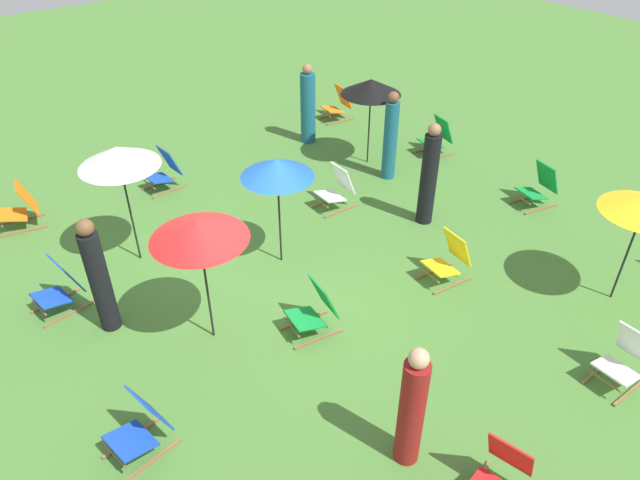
% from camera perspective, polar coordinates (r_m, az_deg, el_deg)
% --- Properties ---
extents(ground_plane, '(40.00, 40.00, 0.00)m').
position_cam_1_polar(ground_plane, '(8.93, -6.04, -5.41)').
color(ground_plane, '#477A33').
extents(deckchair_0, '(0.51, 0.78, 0.83)m').
position_cam_1_polar(deckchair_0, '(8.35, 27.86, -10.36)').
color(deckchair_0, olive).
rests_on(deckchair_0, ground).
extents(deckchair_1, '(0.52, 0.78, 0.83)m').
position_cam_1_polar(deckchair_1, '(10.79, 1.65, 5.04)').
color(deckchair_1, olive).
rests_on(deckchair_1, ground).
extents(deckchair_3, '(0.57, 0.82, 0.83)m').
position_cam_1_polar(deckchair_3, '(9.19, 12.56, -1.87)').
color(deckchair_3, olive).
rests_on(deckchair_3, ground).
extents(deckchair_4, '(0.64, 0.85, 0.83)m').
position_cam_1_polar(deckchair_4, '(12.99, 11.45, 9.83)').
color(deckchair_4, olive).
rests_on(deckchair_4, ground).
extents(deckchair_5, '(0.52, 0.79, 0.83)m').
position_cam_1_polar(deckchair_5, '(11.80, -15.09, 6.58)').
color(deckchair_5, olive).
rests_on(deckchair_5, ground).
extents(deckchair_6, '(0.64, 0.85, 0.83)m').
position_cam_1_polar(deckchair_6, '(11.59, 20.76, 4.91)').
color(deckchair_6, olive).
rests_on(deckchair_6, ground).
extents(deckchair_7, '(0.60, 0.83, 0.83)m').
position_cam_1_polar(deckchair_7, '(8.07, -0.55, -6.88)').
color(deckchair_7, olive).
rests_on(deckchair_7, ground).
extents(deckchair_8, '(0.58, 0.82, 0.83)m').
position_cam_1_polar(deckchair_8, '(7.05, -17.21, -17.14)').
color(deckchair_8, olive).
rests_on(deckchair_8, ground).
extents(deckchair_9, '(0.62, 0.84, 0.83)m').
position_cam_1_polar(deckchair_9, '(6.69, 17.42, -21.24)').
color(deckchair_9, olive).
rests_on(deckchair_9, ground).
extents(deckchair_10, '(0.58, 0.82, 0.83)m').
position_cam_1_polar(deckchair_10, '(14.48, 1.78, 13.20)').
color(deckchair_10, olive).
rests_on(deckchair_10, ground).
extents(deckchair_11, '(0.64, 0.85, 0.83)m').
position_cam_1_polar(deckchair_11, '(11.50, -27.38, 2.83)').
color(deckchair_11, olive).
rests_on(deckchair_11, ground).
extents(deckchair_12, '(0.57, 0.81, 0.83)m').
position_cam_1_polar(deckchair_12, '(9.25, -24.25, -4.28)').
color(deckchair_12, olive).
rests_on(deckchair_12, ground).
extents(umbrella_1, '(1.22, 1.22, 1.82)m').
position_cam_1_polar(umbrella_1, '(11.91, 5.05, 14.80)').
color(umbrella_1, black).
rests_on(umbrella_1, ground).
extents(umbrella_2, '(1.21, 1.21, 2.03)m').
position_cam_1_polar(umbrella_2, '(9.13, -19.28, 7.76)').
color(umbrella_2, black).
rests_on(umbrella_2, ground).
extents(umbrella_3, '(1.12, 1.12, 1.86)m').
position_cam_1_polar(umbrella_3, '(8.68, -4.25, 7.09)').
color(umbrella_3, black).
rests_on(umbrella_3, ground).
extents(umbrella_4, '(1.25, 1.25, 1.90)m').
position_cam_1_polar(umbrella_4, '(7.27, -11.87, 0.90)').
color(umbrella_4, black).
rests_on(umbrella_4, ground).
extents(person_0, '(0.37, 0.37, 1.80)m').
position_cam_1_polar(person_0, '(8.36, -20.96, -3.49)').
color(person_0, black).
rests_on(person_0, ground).
extents(person_1, '(0.44, 0.44, 1.77)m').
position_cam_1_polar(person_1, '(13.15, -1.20, 13.04)').
color(person_1, '#195972').
rests_on(person_1, ground).
extents(person_2, '(0.40, 0.40, 1.89)m').
position_cam_1_polar(person_2, '(10.25, 10.67, 6.16)').
color(person_2, black).
rests_on(person_2, ground).
extents(person_3, '(0.37, 0.37, 1.68)m').
position_cam_1_polar(person_3, '(6.43, 9.03, -16.15)').
color(person_3, maroon).
rests_on(person_3, ground).
extents(person_4, '(0.39, 0.39, 1.81)m').
position_cam_1_polar(person_4, '(11.65, 6.95, 9.99)').
color(person_4, '#195972').
rests_on(person_4, ground).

